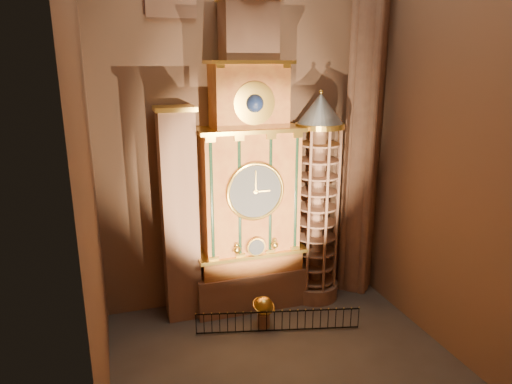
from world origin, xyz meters
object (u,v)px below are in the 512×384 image
object	(u,v)px
astronomical_clock	(249,179)
portrait_tower	(180,216)
stair_turret	(317,202)
celestial_globe	(264,309)
iron_railing	(278,321)

from	to	relation	value
astronomical_clock	portrait_tower	size ratio (longest dim) A/B	1.64
astronomical_clock	stair_turret	size ratio (longest dim) A/B	1.55
portrait_tower	stair_turret	bearing A→B (deg)	-2.33
portrait_tower	celestial_globe	size ratio (longest dim) A/B	6.62
celestial_globe	iron_railing	xyz separation A→B (m)	(0.50, -0.63, -0.37)
astronomical_clock	celestial_globe	world-z (taller)	astronomical_clock
portrait_tower	celestial_globe	world-z (taller)	portrait_tower
stair_turret	celestial_globe	world-z (taller)	stair_turret
astronomical_clock	portrait_tower	distance (m)	3.73
portrait_tower	celestial_globe	bearing A→B (deg)	-34.12
stair_turret	celestial_globe	distance (m)	5.94
portrait_tower	stair_turret	size ratio (longest dim) A/B	0.94
celestial_globe	astronomical_clock	bearing A→B (deg)	89.70
portrait_tower	iron_railing	size ratio (longest dim) A/B	1.39
astronomical_clock	iron_railing	xyz separation A→B (m)	(0.49, -2.91, -6.12)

